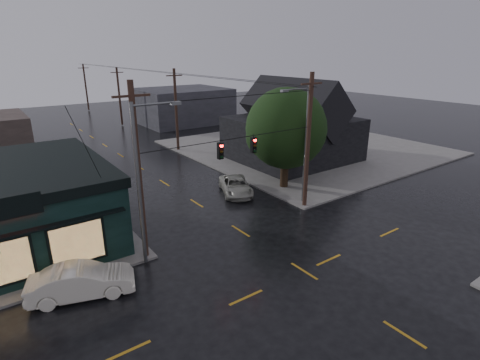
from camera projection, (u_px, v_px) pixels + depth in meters
ground_plane at (304, 271)px, 20.65m from camera, size 160.00×160.00×0.00m
sidewalk_ne at (304, 147)px, 47.01m from camera, size 28.00×28.00×0.15m
ne_building at (293, 120)px, 40.51m from camera, size 12.60×11.60×8.75m
corner_tree at (286, 129)px, 31.54m from camera, size 6.87×6.87×8.62m
utility_pole_nw at (146, 257)px, 22.04m from camera, size 2.00×0.32×10.15m
utility_pole_ne at (304, 207)px, 29.23m from camera, size 2.00×0.32×10.15m
utility_pole_far_a at (178, 150)px, 45.72m from camera, size 2.00×0.32×9.65m
utility_pole_far_b at (122, 125)px, 61.06m from camera, size 2.00×0.32×9.15m
utility_pole_far_c at (89, 111)px, 76.40m from camera, size 2.00×0.32×9.15m
span_signal_assembly at (237, 147)px, 23.83m from camera, size 13.00×0.48×1.23m
streetlight_nw at (146, 264)px, 21.34m from camera, size 5.40×0.30×9.15m
streetlight_ne at (302, 202)px, 30.04m from camera, size 5.40×0.30×9.15m
bg_building_east at (182, 106)px, 63.09m from camera, size 14.00×12.00×5.60m
sedan_cream at (82, 281)px, 18.34m from camera, size 5.24×3.14×1.63m
suv_silver at (236, 186)px, 31.71m from camera, size 4.07×5.44×1.37m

